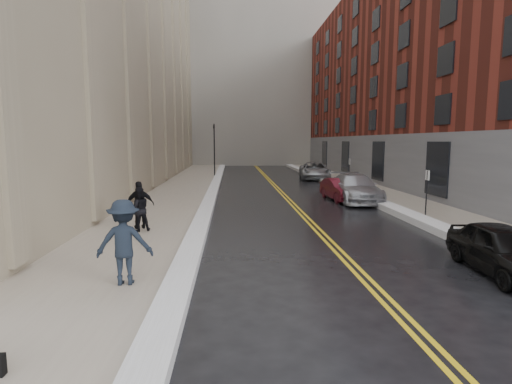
{
  "coord_description": "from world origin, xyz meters",
  "views": [
    {
      "loc": [
        -0.91,
        -9.41,
        3.52
      ],
      "look_at": [
        0.0,
        5.62,
        1.6
      ],
      "focal_mm": 28.0,
      "sensor_mm": 36.0,
      "label": 1
    }
  ],
  "objects": [
    {
      "name": "ground",
      "position": [
        0.0,
        0.0,
        0.0
      ],
      "size": [
        160.0,
        160.0,
        0.0
      ],
      "primitive_type": "plane",
      "color": "black",
      "rests_on": "ground"
    },
    {
      "name": "sidewalk_left",
      "position": [
        -4.5,
        16.0,
        0.07
      ],
      "size": [
        4.0,
        64.0,
        0.15
      ],
      "primitive_type": "cube",
      "color": "gray",
      "rests_on": "ground"
    },
    {
      "name": "sidewalk_right",
      "position": [
        9.0,
        16.0,
        0.07
      ],
      "size": [
        3.0,
        64.0,
        0.15
      ],
      "primitive_type": "cube",
      "color": "gray",
      "rests_on": "ground"
    },
    {
      "name": "lane_stripe_a",
      "position": [
        2.38,
        16.0,
        0.0
      ],
      "size": [
        0.12,
        64.0,
        0.01
      ],
      "primitive_type": "cube",
      "color": "gold",
      "rests_on": "ground"
    },
    {
      "name": "lane_stripe_b",
      "position": [
        2.62,
        16.0,
        0.0
      ],
      "size": [
        0.12,
        64.0,
        0.01
      ],
      "primitive_type": "cube",
      "color": "gold",
      "rests_on": "ground"
    },
    {
      "name": "snow_ridge_left",
      "position": [
        -2.2,
        16.0,
        0.13
      ],
      "size": [
        0.7,
        60.8,
        0.26
      ],
      "primitive_type": "cube",
      "color": "white",
      "rests_on": "ground"
    },
    {
      "name": "snow_ridge_right",
      "position": [
        7.15,
        16.0,
        0.15
      ],
      "size": [
        0.85,
        60.8,
        0.3
      ],
      "primitive_type": "cube",
      "color": "white",
      "rests_on": "ground"
    },
    {
      "name": "building_right",
      "position": [
        17.5,
        23.0,
        9.0
      ],
      "size": [
        14.0,
        50.0,
        18.0
      ],
      "primitive_type": "cube",
      "color": "maroon",
      "rests_on": "ground"
    },
    {
      "name": "tower_far_right",
      "position": [
        14.0,
        66.0,
        22.0
      ],
      "size": [
        22.0,
        18.0,
        44.0
      ],
      "primitive_type": "cube",
      "color": "slate",
      "rests_on": "ground"
    },
    {
      "name": "tower_far_left",
      "position": [
        -12.0,
        72.0,
        30.0
      ],
      "size": [
        22.0,
        18.0,
        60.0
      ],
      "primitive_type": "cube",
      "color": "slate",
      "rests_on": "ground"
    },
    {
      "name": "traffic_signal",
      "position": [
        -2.6,
        30.0,
        3.08
      ],
      "size": [
        0.18,
        0.15,
        5.2
      ],
      "color": "black",
      "rests_on": "ground"
    },
    {
      "name": "parking_sign_near",
      "position": [
        7.9,
        8.0,
        1.36
      ],
      "size": [
        0.06,
        0.35,
        2.23
      ],
      "color": "black",
      "rests_on": "ground"
    },
    {
      "name": "parking_sign_far",
      "position": [
        7.9,
        20.0,
        1.36
      ],
      "size": [
        0.06,
        0.35,
        2.23
      ],
      "color": "black",
      "rests_on": "ground"
    },
    {
      "name": "car_black",
      "position": [
        6.28,
        0.46,
        0.67
      ],
      "size": [
        1.89,
        4.05,
        1.34
      ],
      "primitive_type": "imported",
      "rotation": [
        0.0,
        0.0,
        -0.08
      ],
      "color": "black",
      "rests_on": "ground"
    },
    {
      "name": "car_maroon",
      "position": [
        5.59,
        13.97,
        0.66
      ],
      "size": [
        1.74,
        4.09,
        1.31
      ],
      "primitive_type": "imported",
      "rotation": [
        0.0,
        0.0,
        0.09
      ],
      "color": "#4A0D17",
      "rests_on": "ground"
    },
    {
      "name": "car_silver_near",
      "position": [
        6.31,
        13.43,
        0.8
      ],
      "size": [
        2.41,
        5.59,
        1.6
      ],
      "primitive_type": "imported",
      "rotation": [
        0.0,
        0.0,
        -0.03
      ],
      "color": "#A2A4AA",
      "rests_on": "ground"
    },
    {
      "name": "car_silver_far",
      "position": [
        6.8,
        27.33,
        0.79
      ],
      "size": [
        3.27,
        5.95,
        1.58
      ],
      "primitive_type": "imported",
      "rotation": [
        0.0,
        0.0,
        -0.12
      ],
      "color": "#9C9FA4",
      "rests_on": "ground"
    },
    {
      "name": "pedestrian_a",
      "position": [
        -4.41,
        5.59,
        0.99
      ],
      "size": [
        1.0,
        0.92,
        1.67
      ],
      "primitive_type": "imported",
      "rotation": [
        0.0,
        0.0,
        3.57
      ],
      "color": "black",
      "rests_on": "sidewalk_left"
    },
    {
      "name": "pedestrian_b",
      "position": [
        -3.46,
        -0.07,
        1.16
      ],
      "size": [
        1.36,
        0.84,
        2.02
      ],
      "primitive_type": "imported",
      "rotation": [
        0.0,
        0.0,
        3.21
      ],
      "color": "black",
      "rests_on": "sidewalk_left"
    },
    {
      "name": "pedestrian_c",
      "position": [
        -4.47,
        6.07,
        1.07
      ],
      "size": [
        1.17,
        0.77,
        1.84
      ],
      "primitive_type": "imported",
      "rotation": [
        0.0,
        0.0,
        3.47
      ],
      "color": "black",
      "rests_on": "sidewalk_left"
    }
  ]
}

